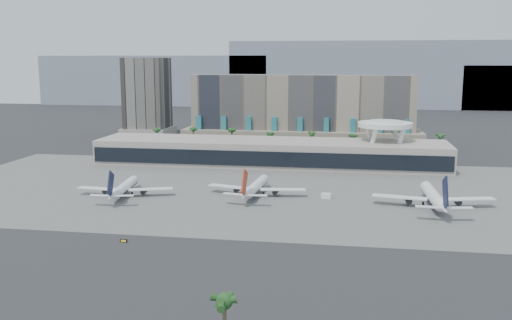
% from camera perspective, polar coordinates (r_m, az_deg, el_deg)
% --- Properties ---
extents(ground, '(900.00, 900.00, 0.00)m').
position_cam_1_polar(ground, '(174.97, -3.52, -6.92)').
color(ground, '#232326').
rests_on(ground, ground).
extents(apron_pad, '(260.00, 130.00, 0.06)m').
position_cam_1_polar(apron_pad, '(227.12, -0.46, -2.92)').
color(apron_pad, '#5B5B59').
rests_on(apron_pad, ground).
extents(mountain_ridge, '(680.00, 60.00, 70.00)m').
position_cam_1_polar(mountain_ridge, '(633.58, 8.47, 8.02)').
color(mountain_ridge, gray).
rests_on(mountain_ridge, ground).
extents(hotel, '(140.00, 30.00, 42.00)m').
position_cam_1_polar(hotel, '(340.40, 4.60, 4.24)').
color(hotel, gray).
rests_on(hotel, ground).
extents(office_tower, '(30.00, 30.00, 52.00)m').
position_cam_1_polar(office_tower, '(387.56, -10.80, 5.71)').
color(office_tower, black).
rests_on(office_tower, ground).
extents(terminal, '(170.00, 32.50, 14.50)m').
position_cam_1_polar(terminal, '(279.11, 1.43, 0.87)').
color(terminal, '#B0A89B').
rests_on(terminal, ground).
extents(saucer_structure, '(26.00, 26.00, 21.89)m').
position_cam_1_polar(saucer_structure, '(281.59, 12.79, 3.16)').
color(saucer_structure, white).
rests_on(saucer_structure, ground).
extents(palm_row, '(157.80, 2.80, 13.10)m').
position_cam_1_polar(palm_row, '(312.29, 3.59, 2.57)').
color(palm_row, brown).
rests_on(palm_row, ground).
extents(airliner_left, '(36.58, 37.82, 13.07)m').
position_cam_1_polar(airliner_left, '(220.38, -13.07, -2.72)').
color(airliner_left, white).
rests_on(airliner_left, ground).
extents(airliner_centre, '(38.04, 39.26, 13.55)m').
position_cam_1_polar(airliner_centre, '(215.50, -0.05, -2.71)').
color(airliner_centre, white).
rests_on(airliner_centre, ground).
extents(airliner_right, '(42.44, 43.72, 15.09)m').
position_cam_1_polar(airliner_right, '(208.13, 17.35, -3.53)').
color(airliner_right, white).
rests_on(airliner_right, ground).
extents(service_vehicle_a, '(4.74, 3.39, 2.10)m').
position_cam_1_polar(service_vehicle_a, '(223.24, -12.01, -3.11)').
color(service_vehicle_a, white).
rests_on(service_vehicle_a, ground).
extents(service_vehicle_b, '(4.13, 3.02, 1.90)m').
position_cam_1_polar(service_vehicle_b, '(213.66, 7.07, -3.58)').
color(service_vehicle_b, white).
rests_on(service_vehicle_b, ground).
extents(taxiway_sign, '(2.14, 0.49, 0.97)m').
position_cam_1_polar(taxiway_sign, '(166.60, -13.09, -7.87)').
color(taxiway_sign, black).
rests_on(taxiway_sign, ground).
extents(near_palm_b, '(6.00, 6.00, 13.97)m').
position_cam_1_polar(near_palm_b, '(95.21, -3.17, -14.74)').
color(near_palm_b, brown).
rests_on(near_palm_b, ground).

